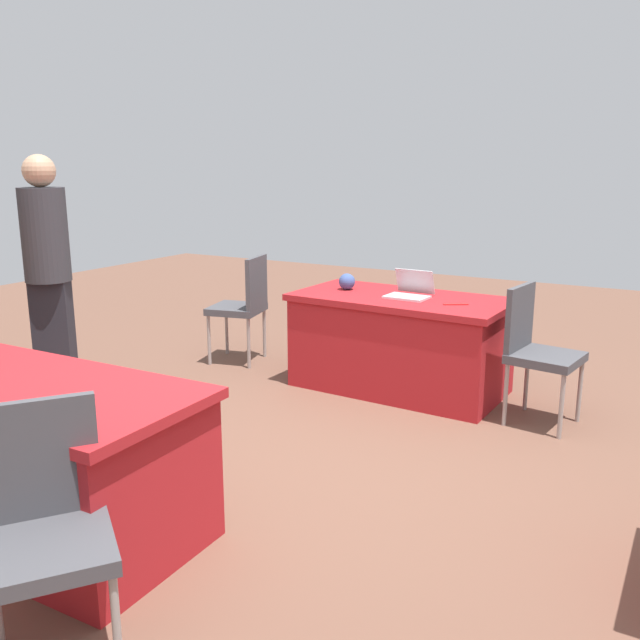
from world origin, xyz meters
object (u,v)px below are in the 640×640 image
chair_by_pillar (244,302)px  yarn_ball (347,282)px  table_foreground (400,343)px  scissors_red (456,304)px  laptop_silver (409,292)px  chair_aisle (536,346)px  person_organiser (47,262)px  table_mid_left (26,455)px  chair_near_front (45,521)px

chair_by_pillar → yarn_ball: chair_by_pillar is taller
table_foreground → scissors_red: 0.62m
laptop_silver → scissors_red: size_ratio=1.84×
chair_aisle → scissors_red: size_ratio=5.30×
chair_by_pillar → scissors_red: 2.00m
table_foreground → person_organiser: (2.32, 1.39, 0.65)m
table_mid_left → chair_aisle: (-1.85, -2.65, 0.17)m
yarn_ball → table_foreground: bearing=175.1°
chair_aisle → person_organiser: (3.40, 1.19, 0.48)m
table_foreground → person_organiser: person_organiser is taller
chair_near_front → laptop_silver: bearing=-143.2°
table_foreground → person_organiser: bearing=30.9°
table_mid_left → person_organiser: person_organiser is taller
table_foreground → chair_near_front: bearing=91.3°
laptop_silver → yarn_ball: size_ratio=2.49×
table_mid_left → chair_aisle: chair_aisle is taller
table_mid_left → chair_by_pillar: (0.75, -2.86, 0.18)m
chair_near_front → person_organiser: (2.40, -2.02, 0.49)m
chair_near_front → yarn_ball: (0.57, -3.45, 0.28)m
table_mid_left → yarn_ball: yarn_ball is taller
chair_aisle → chair_by_pillar: bearing=-86.4°
person_organiser → yarn_ball: 2.33m
person_organiser → scissors_red: bearing=173.5°
laptop_silver → yarn_ball: (0.56, -0.04, 0.03)m
table_mid_left → yarn_ball: 2.94m
chair_near_front → yarn_ball: 3.51m
table_mid_left → scissors_red: 3.04m
chair_aisle → person_organiser: person_organiser is taller
chair_by_pillar → person_organiser: bearing=137.4°
table_foreground → chair_aisle: chair_aisle is taller
yarn_ball → scissors_red: bearing=171.5°
person_organiser → scissors_red: (-2.79, -1.29, -0.27)m
table_foreground → chair_near_front: (-0.08, 3.41, 0.16)m
table_foreground → chair_by_pillar: (1.52, -0.01, 0.18)m
yarn_ball → scissors_red: yarn_ball is taller
chair_by_pillar → person_organiser: person_organiser is taller
chair_by_pillar → yarn_ball: (-1.02, -0.03, 0.26)m
laptop_silver → scissors_red: bearing=169.3°
table_mid_left → laptop_silver: size_ratio=5.58×
laptop_silver → chair_by_pillar: bearing=2.4°
table_foreground → yarn_ball: (0.50, -0.04, 0.44)m
chair_near_front → chair_aisle: bearing=-160.7°
chair_by_pillar → yarn_ball: bearing=-101.3°
laptop_silver → person_organiser: bearing=33.2°
person_organiser → yarn_ball: bearing=-173.2°
chair_near_front → person_organiser: bearing=-93.4°
laptop_silver → scissors_red: 0.42m
chair_near_front → yarn_ball: size_ratio=7.11×
chair_aisle → yarn_ball: chair_aisle is taller
chair_aisle → yarn_ball: size_ratio=7.16×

